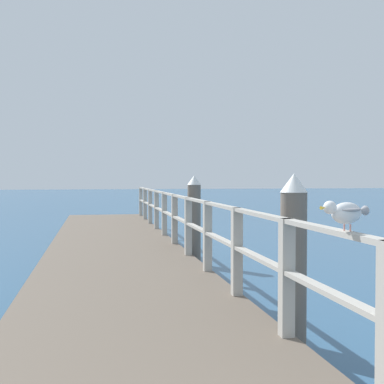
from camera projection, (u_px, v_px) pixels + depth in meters
name	position (u px, v px, depth m)	size (l,w,h in m)	color
pier_deck	(117.00, 261.00, 10.03)	(2.72, 19.65, 0.43)	brown
pier_railing	(181.00, 216.00, 10.24)	(0.12, 18.17, 1.07)	#B2ADA3
dock_piling_near	(293.00, 262.00, 5.44)	(0.29, 0.29, 1.91)	#6B6056
dock_piling_far	(194.00, 220.00, 10.86)	(0.29, 0.29, 1.91)	#6B6056
seagull_foreground	(346.00, 212.00, 3.50)	(0.45, 0.25, 0.21)	white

